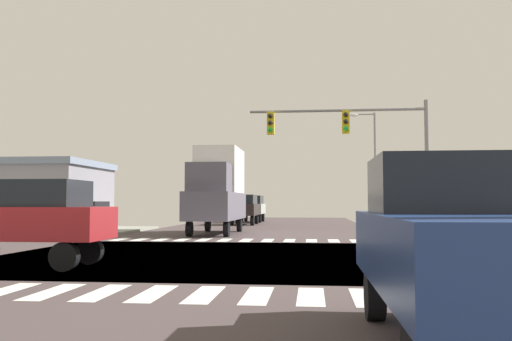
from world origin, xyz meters
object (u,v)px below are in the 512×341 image
traffic_signal_mast (355,136)px  suv_nearside_1 (245,207)px  street_lamp (372,159)px  box_truck_trailing_1 (217,188)px  pickup_farside_1 (457,240)px  suv_crossing_2 (23,215)px  suv_leading_4 (253,206)px

traffic_signal_mast → suv_nearside_1: bearing=112.0°
street_lamp → box_truck_trailing_1: 12.50m
street_lamp → pickup_farside_1: street_lamp is taller
suv_nearside_1 → pickup_farside_1: bearing=101.2°
street_lamp → suv_crossing_2: 26.81m
pickup_farside_1 → suv_leading_4: (-7.00, 41.10, 0.10)m
suv_crossing_2 → traffic_signal_mast: bearing=-43.2°
suv_nearside_1 → suv_crossing_2: bearing=84.9°
pickup_farside_1 → suv_leading_4: pickup_farside_1 is taller
street_lamp → box_truck_trailing_1: bearing=-139.9°
street_lamp → suv_nearside_1: (-9.40, 4.40, -3.37)m
suv_nearside_1 → box_truck_trailing_1: (-0.00, -12.32, 1.17)m
traffic_signal_mast → pickup_farside_1: size_ratio=1.56×
box_truck_trailing_1 → pickup_farside_1: bearing=106.9°
pickup_farside_1 → suv_crossing_2: bearing=142.7°
suv_leading_4 → box_truck_trailing_1: 18.03m
traffic_signal_mast → box_truck_trailing_1: traffic_signal_mast is taller
suv_leading_4 → street_lamp: bearing=133.1°
box_truck_trailing_1 → traffic_signal_mast: bearing=142.8°
suv_nearside_1 → street_lamp: bearing=154.9°
box_truck_trailing_1 → suv_nearside_1: bearing=-90.0°
traffic_signal_mast → street_lamp: street_lamp is taller
suv_nearside_1 → suv_leading_4: bearing=-90.0°
pickup_farside_1 → suv_leading_4: 41.69m
traffic_signal_mast → suv_nearside_1: size_ratio=1.73×
suv_nearside_1 → suv_crossing_2: 28.28m
suv_leading_4 → box_truck_trailing_1: size_ratio=0.64×
street_lamp → suv_leading_4: 14.18m
pickup_farside_1 → box_truck_trailing_1: (-7.00, 23.11, 1.27)m
pickup_farside_1 → traffic_signal_mast: bearing=89.3°
suv_leading_4 → box_truck_trailing_1: bearing=90.0°
suv_leading_4 → pickup_farside_1: bearing=99.7°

